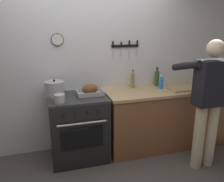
# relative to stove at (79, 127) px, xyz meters

# --- Properties ---
(wall_back) EXTENTS (6.00, 0.13, 2.60)m
(wall_back) POSITION_rel_stove_xyz_m (0.22, 0.36, 0.85)
(wall_back) COLOR silver
(wall_back) RESTS_ON ground
(counter_block) EXTENTS (2.03, 0.65, 0.90)m
(counter_block) POSITION_rel_stove_xyz_m (1.43, 0.00, 0.01)
(counter_block) COLOR brown
(counter_block) RESTS_ON ground
(stove) EXTENTS (0.76, 0.67, 0.90)m
(stove) POSITION_rel_stove_xyz_m (0.00, 0.00, 0.00)
(stove) COLOR black
(stove) RESTS_ON ground
(person_cook) EXTENTS (0.51, 0.63, 1.66)m
(person_cook) POSITION_rel_stove_xyz_m (1.54, -0.65, 0.50)
(person_cook) COLOR #C6B793
(person_cook) RESTS_ON ground
(roasting_pan) EXTENTS (0.35, 0.26, 0.16)m
(roasting_pan) POSITION_rel_stove_xyz_m (0.18, 0.02, 0.52)
(roasting_pan) COLOR #B7B7BC
(roasting_pan) RESTS_ON stove
(stock_pot) EXTENTS (0.25, 0.25, 0.22)m
(stock_pot) POSITION_rel_stove_xyz_m (-0.28, 0.13, 0.55)
(stock_pot) COLOR #B7B7BC
(stock_pot) RESTS_ON stove
(saucepan) EXTENTS (0.13, 0.13, 0.11)m
(saucepan) POSITION_rel_stove_xyz_m (-0.24, -0.18, 0.50)
(saucepan) COLOR #B7B7BC
(saucepan) RESTS_ON stove
(cutting_board) EXTENTS (0.36, 0.24, 0.02)m
(cutting_board) POSITION_rel_stove_xyz_m (1.52, -0.10, 0.46)
(cutting_board) COLOR tan
(cutting_board) RESTS_ON counter_block
(bottle_vinegar) EXTENTS (0.06, 0.06, 0.27)m
(bottle_vinegar) POSITION_rel_stove_xyz_m (0.86, 0.20, 0.56)
(bottle_vinegar) COLOR #997F4C
(bottle_vinegar) RESTS_ON counter_block
(bottle_olive_oil) EXTENTS (0.07, 0.07, 0.29)m
(bottle_olive_oil) POSITION_rel_stove_xyz_m (1.26, 0.20, 0.57)
(bottle_olive_oil) COLOR #385623
(bottle_olive_oil) RESTS_ON counter_block
(bottle_dish_soap) EXTENTS (0.07, 0.07, 0.20)m
(bottle_dish_soap) POSITION_rel_stove_xyz_m (1.25, 0.04, 0.53)
(bottle_dish_soap) COLOR #338CCC
(bottle_dish_soap) RESTS_ON counter_block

